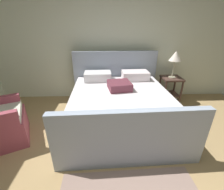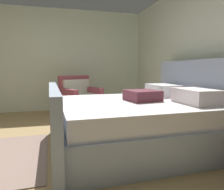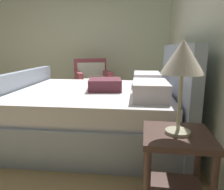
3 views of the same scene
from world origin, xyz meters
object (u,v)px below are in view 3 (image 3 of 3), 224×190
Objects in this scene: bed at (98,110)px; table_lamp_right at (183,60)px; armchair at (93,84)px; nightstand_right at (176,161)px.

table_lamp_right reaches higher than bed.
table_lamp_right is at bearing 22.47° from armchair.
nightstand_right is 3.50m from armchair.
nightstand_right is 0.67m from table_lamp_right.
nightstand_right is 0.62× the size of armchair.
bed is 1.51m from nightstand_right.
bed is 2.26× the size of armchair.
table_lamp_right is (1.28, 0.81, 0.72)m from bed.
armchair is (-3.24, -1.34, -0.06)m from nightstand_right.
bed reaches higher than armchair.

